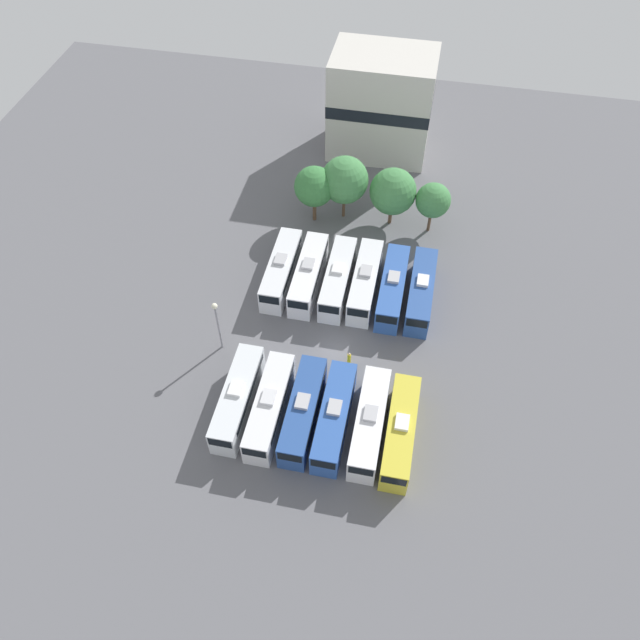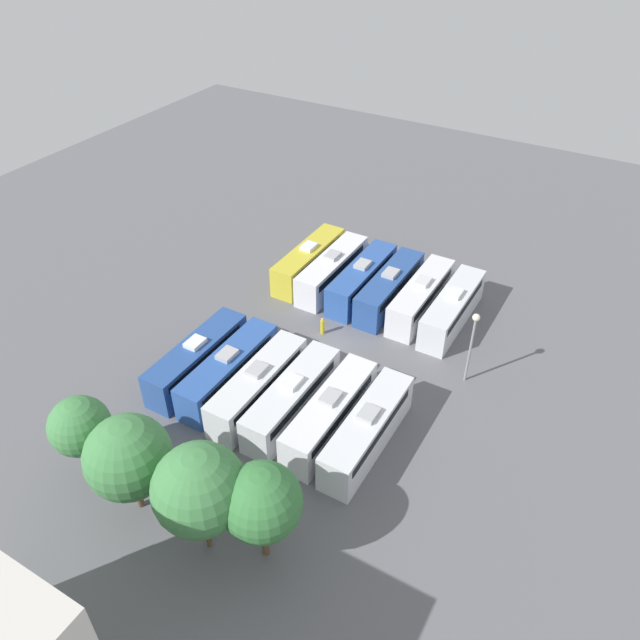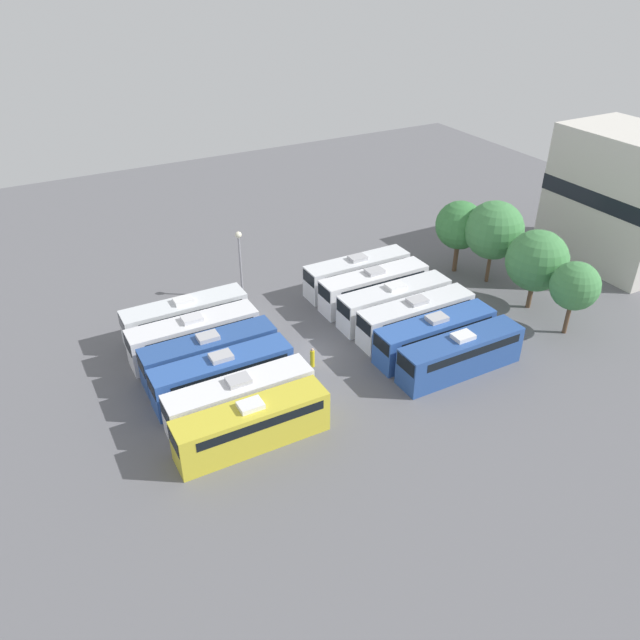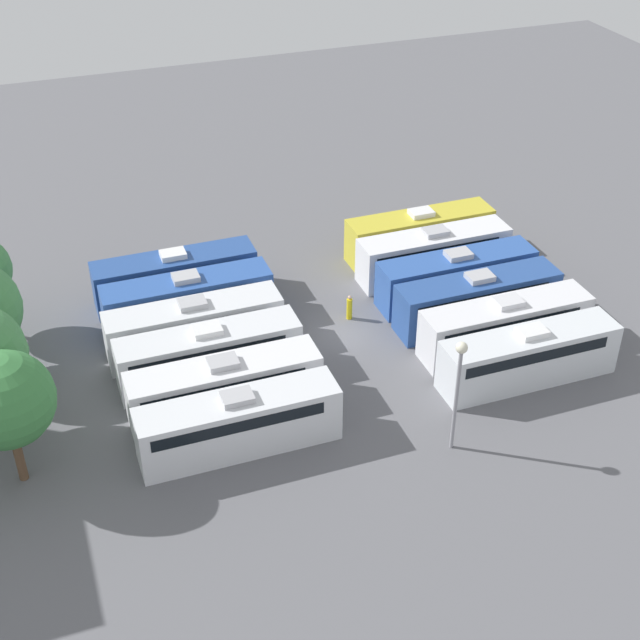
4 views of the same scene
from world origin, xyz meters
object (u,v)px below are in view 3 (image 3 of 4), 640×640
tree_0 (460,225)px  bus_2 (210,354)px  bus_10 (435,335)px  bus_0 (186,317)px  bus_3 (223,374)px  bus_4 (240,399)px  light_pole (240,253)px  bus_6 (357,273)px  bus_7 (374,287)px  bus_11 (461,353)px  depot_building (623,198)px  bus_9 (416,317)px  bus_8 (395,302)px  bus_1 (195,335)px  bus_5 (252,424)px  tree_3 (575,286)px  tree_1 (494,230)px  tree_2 (537,261)px  worker_person (312,358)px

tree_0 → bus_2: bearing=-80.3°
bus_10 → bus_0: bearing=-126.4°
bus_2 → bus_3: 2.93m
bus_4 → light_pole: light_pole is taller
bus_6 → bus_7: size_ratio=1.00×
bus_0 → bus_11: size_ratio=1.00×
bus_2 → bus_11: size_ratio=1.00×
bus_3 → depot_building: 44.37m
bus_7 → light_pole: (-6.85, -10.25, 2.90)m
bus_9 → light_pole: (-13.07, -10.44, 2.90)m
bus_8 → bus_11: size_ratio=1.00×
bus_1 → bus_10: 19.39m
bus_5 → bus_6: 23.16m
bus_3 → bus_4: (3.25, 0.03, 0.00)m
bus_2 → tree_0: 28.41m
tree_3 → bus_6: bearing=-142.9°
bus_0 → light_pole: light_pole is taller
tree_3 → bus_3: bearing=-102.0°
bus_7 → tree_0: (-1.62, 10.82, 3.26)m
bus_6 → tree_1: size_ratio=1.27×
light_pole → tree_2: 26.52m
bus_0 → bus_2: bearing=-1.1°
bus_2 → bus_6: size_ratio=1.00×
bus_8 → bus_10: size_ratio=1.00×
bus_9 → light_pole: light_pole is taller
bus_0 → tree_1: tree_1 is taller
bus_5 → bus_9: 18.50m
bus_4 → tree_1: bearing=104.6°
bus_3 → bus_5: (6.09, -0.29, 0.00)m
bus_8 → tree_3: tree_3 is taller
bus_8 → worker_person: size_ratio=6.20×
bus_0 → bus_8: same height
bus_3 → bus_5: same height
bus_8 → bus_11: same height
bus_6 → bus_8: same height
bus_1 → bus_2: (3.10, 0.19, 0.00)m
bus_6 → bus_11: same height
bus_3 → worker_person: (0.13, 7.32, -0.93)m
bus_9 → tree_3: tree_3 is taller
bus_7 → bus_2: bearing=-79.5°
tree_1 → tree_3: (10.46, -0.51, -0.90)m
bus_4 → bus_11: same height
bus_4 → bus_5: size_ratio=1.00×
bus_0 → tree_1: 29.65m
bus_4 → depot_building: 44.63m
bus_7 → tree_3: size_ratio=1.58×
tree_3 → bus_8: bearing=-127.6°
tree_1 → bus_9: bearing=-69.4°
bus_5 → worker_person: size_ratio=6.20×
bus_8 → light_pole: (-10.10, -10.30, 2.90)m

